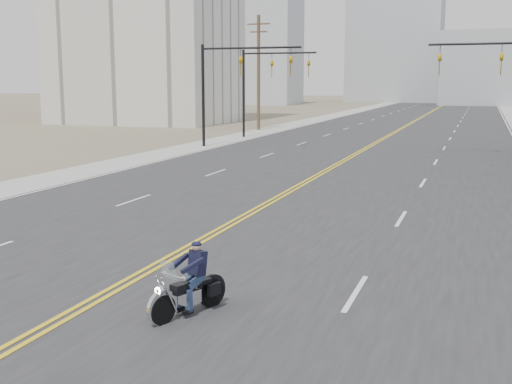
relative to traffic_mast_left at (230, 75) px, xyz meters
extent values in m
plane|color=#776D56|center=(8.98, -32.00, -4.94)|extent=(400.00, 400.00, 0.00)
cube|color=#303033|center=(8.98, 38.00, -4.93)|extent=(20.00, 200.00, 0.01)
cube|color=#A5A5A0|center=(-2.52, 38.00, -4.93)|extent=(3.00, 200.00, 0.01)
cylinder|color=black|center=(-2.02, 0.00, -1.44)|extent=(0.20, 0.20, 7.00)
cylinder|color=black|center=(1.48, 0.00, 1.76)|extent=(7.00, 0.14, 0.14)
imported|color=#BF8C0C|center=(0.78, 0.00, 1.11)|extent=(0.21, 0.26, 1.30)
imported|color=#BF8C0C|center=(4.28, 0.00, 1.11)|extent=(0.21, 0.26, 1.30)
cylinder|color=black|center=(16.48, 0.00, 1.76)|extent=(7.00, 0.14, 0.14)
imported|color=#BF8C0C|center=(17.18, 0.00, 1.11)|extent=(0.21, 0.26, 1.30)
imported|color=#BF8C0C|center=(13.68, 0.00, 1.11)|extent=(0.21, 0.26, 1.30)
cylinder|color=black|center=(-2.02, 8.00, -1.44)|extent=(0.20, 0.20, 7.00)
cylinder|color=black|center=(0.98, 8.00, 1.76)|extent=(6.00, 0.14, 0.14)
imported|color=#BF8C0C|center=(0.38, 8.00, 1.11)|extent=(0.21, 0.26, 1.30)
imported|color=#BF8C0C|center=(3.38, 8.00, 1.11)|extent=(0.21, 0.26, 1.30)
cylinder|color=brown|center=(-3.52, 16.00, 0.31)|extent=(0.30, 0.30, 10.50)
cube|color=brown|center=(-3.52, 16.00, 4.76)|extent=(2.20, 0.12, 0.12)
cube|color=brown|center=(-3.52, 16.00, 4.06)|extent=(1.60, 0.12, 0.12)
cube|color=#B7BCC6|center=(-26.02, 83.00, 6.06)|extent=(14.00, 12.00, 22.00)
cube|color=#ADB2B7|center=(16.98, 93.00, 2.06)|extent=(18.00, 14.00, 14.00)
cube|color=#ADB2B7|center=(-3.02, 108.00, 8.06)|extent=(20.00, 15.00, 26.00)
cube|color=#ADB2B7|center=(-41.02, 98.00, 3.06)|extent=(12.00, 12.00, 16.00)
camera|label=1|loc=(16.32, -41.07, -0.46)|focal=45.00mm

